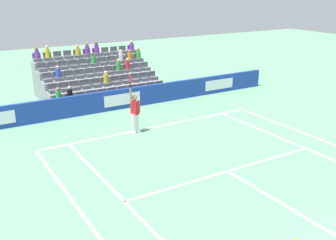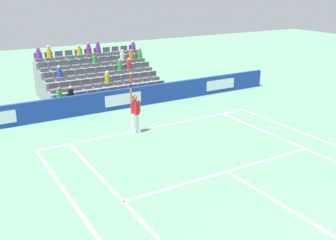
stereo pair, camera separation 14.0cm
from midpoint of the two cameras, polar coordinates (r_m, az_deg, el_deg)
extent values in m
cube|color=white|center=(18.83, -2.30, -1.04)|extent=(10.97, 0.10, 0.01)
cube|color=white|center=(14.64, 8.28, -7.30)|extent=(8.23, 0.10, 0.01)
cube|color=white|center=(12.66, 17.67, -12.51)|extent=(0.10, 6.40, 0.01)
cube|color=white|center=(12.33, -5.68, -12.53)|extent=(0.10, 11.89, 0.01)
cube|color=white|center=(17.10, 20.05, -4.34)|extent=(0.10, 11.89, 0.01)
cube|color=white|center=(11.91, -11.80, -14.11)|extent=(0.10, 11.89, 0.01)
cube|color=white|center=(18.14, 22.80, -3.37)|extent=(0.10, 11.89, 0.01)
cube|color=white|center=(18.74, -2.16, -1.13)|extent=(0.10, 0.20, 0.01)
cube|color=#193899|center=(21.67, -6.87, 3.02)|extent=(19.84, 0.20, 1.09)
cube|color=white|center=(24.94, 7.22, 5.11)|extent=(2.12, 0.01, 0.61)
cube|color=white|center=(21.58, -6.74, 2.96)|extent=(2.12, 0.01, 0.61)
cylinder|color=white|center=(18.13, -4.67, -0.39)|extent=(0.16, 0.16, 0.90)
cylinder|color=white|center=(17.98, -5.24, -0.57)|extent=(0.16, 0.16, 0.90)
cube|color=white|center=(18.27, -4.63, -1.60)|extent=(0.18, 0.28, 0.08)
cube|color=white|center=(18.12, -5.20, -1.79)|extent=(0.18, 0.28, 0.08)
cube|color=red|center=(17.82, -5.02, 1.80)|extent=(0.31, 0.41, 0.60)
sphere|color=#9E7251|center=(17.69, -5.06, 3.22)|extent=(0.24, 0.24, 0.24)
cylinder|color=#9E7251|center=(17.52, -5.61, 3.55)|extent=(0.09, 0.09, 0.62)
cylinder|color=#9E7251|center=(17.92, -4.39, 1.98)|extent=(0.09, 0.09, 0.56)
cylinder|color=black|center=(17.40, -5.66, 4.98)|extent=(0.04, 0.04, 0.28)
torus|color=red|center=(17.34, -5.69, 5.88)|extent=(0.11, 0.31, 0.31)
sphere|color=#D1E533|center=(17.28, -5.72, 6.78)|extent=(0.07, 0.07, 0.07)
cube|color=gray|center=(22.71, -7.97, 2.83)|extent=(6.82, 0.95, 0.42)
cube|color=#545960|center=(23.97, -1.19, 4.63)|extent=(0.48, 0.44, 0.20)
cube|color=#545960|center=(24.08, -1.43, 5.31)|extent=(0.48, 0.04, 0.30)
cube|color=#545960|center=(23.68, -2.49, 4.44)|extent=(0.48, 0.44, 0.20)
cube|color=#545960|center=(23.79, -2.73, 5.12)|extent=(0.48, 0.04, 0.30)
cube|color=#545960|center=(23.39, -3.82, 4.24)|extent=(0.48, 0.44, 0.20)
cube|color=#545960|center=(23.51, -4.06, 4.93)|extent=(0.48, 0.04, 0.30)
cube|color=#545960|center=(23.13, -5.18, 4.03)|extent=(0.48, 0.44, 0.20)
cube|color=#545960|center=(23.24, -5.42, 4.73)|extent=(0.48, 0.04, 0.30)
cube|color=#545960|center=(22.87, -6.58, 3.81)|extent=(0.48, 0.44, 0.20)
cube|color=#545960|center=(22.98, -6.81, 4.52)|extent=(0.48, 0.04, 0.30)
cube|color=#545960|center=(22.63, -8.00, 3.59)|extent=(0.48, 0.44, 0.20)
cube|color=#545960|center=(22.75, -8.23, 4.31)|extent=(0.48, 0.04, 0.30)
cube|color=#545960|center=(22.40, -9.46, 3.36)|extent=(0.48, 0.44, 0.20)
cube|color=#545960|center=(22.52, -9.68, 4.09)|extent=(0.48, 0.04, 0.30)
cube|color=#545960|center=(22.19, -10.94, 3.12)|extent=(0.48, 0.44, 0.20)
cube|color=#545960|center=(22.31, -11.16, 3.86)|extent=(0.48, 0.04, 0.30)
cube|color=#545960|center=(22.00, -12.45, 2.88)|extent=(0.48, 0.44, 0.20)
cube|color=#545960|center=(22.12, -12.66, 3.62)|extent=(0.48, 0.04, 0.30)
cube|color=#545960|center=(21.82, -13.98, 2.63)|extent=(0.48, 0.44, 0.20)
cube|color=#545960|center=(21.94, -14.19, 3.38)|extent=(0.48, 0.04, 0.30)
cube|color=#545960|center=(21.65, -15.54, 2.37)|extent=(0.48, 0.44, 0.20)
cube|color=#545960|center=(21.77, -15.74, 3.13)|extent=(0.48, 0.04, 0.30)
cube|color=gray|center=(23.50, -8.92, 3.86)|extent=(6.82, 0.95, 0.84)
cube|color=#545960|center=(24.68, -2.31, 6.04)|extent=(0.48, 0.44, 0.20)
cube|color=#545960|center=(24.79, -2.54, 6.69)|extent=(0.48, 0.04, 0.30)
cube|color=#545960|center=(24.39, -3.59, 5.86)|extent=(0.48, 0.44, 0.20)
cube|color=#545960|center=(24.51, -3.82, 6.52)|extent=(0.48, 0.04, 0.30)
cube|color=#545960|center=(24.12, -4.89, 5.68)|extent=(0.48, 0.44, 0.20)
cube|color=#545960|center=(24.24, -5.12, 6.35)|extent=(0.48, 0.04, 0.30)
cube|color=#545960|center=(23.86, -6.23, 5.49)|extent=(0.48, 0.44, 0.20)
cube|color=#545960|center=(23.98, -6.46, 6.17)|extent=(0.48, 0.04, 0.30)
cube|color=#545960|center=(23.61, -7.60, 5.30)|extent=(0.48, 0.44, 0.20)
cube|color=#545960|center=(23.73, -7.82, 5.98)|extent=(0.48, 0.04, 0.30)
cube|color=#545960|center=(23.38, -8.99, 5.10)|extent=(0.48, 0.44, 0.20)
cube|color=#545960|center=(23.50, -9.21, 5.78)|extent=(0.48, 0.04, 0.30)
cube|color=#545960|center=(23.16, -10.41, 4.89)|extent=(0.48, 0.44, 0.20)
cube|color=#545960|center=(23.28, -10.62, 5.58)|extent=(0.48, 0.04, 0.30)
cube|color=#545960|center=(22.95, -11.85, 4.67)|extent=(0.48, 0.44, 0.20)
cube|color=#545960|center=(23.08, -12.06, 5.37)|extent=(0.48, 0.04, 0.30)
cube|color=#545960|center=(22.76, -13.32, 4.45)|extent=(0.48, 0.44, 0.20)
cube|color=#545960|center=(22.89, -13.52, 5.15)|extent=(0.48, 0.04, 0.30)
cube|color=#545960|center=(22.59, -14.81, 4.22)|extent=(0.48, 0.44, 0.20)
cube|color=#545960|center=(22.72, -15.01, 4.93)|extent=(0.48, 0.04, 0.30)
cube|color=#545960|center=(22.43, -16.32, 3.98)|extent=(0.48, 0.44, 0.20)
cube|color=#545960|center=(22.56, -16.51, 4.70)|extent=(0.48, 0.04, 0.30)
cube|color=gray|center=(24.31, -9.82, 4.83)|extent=(6.82, 0.95, 1.26)
cube|color=#545960|center=(25.41, -3.37, 7.36)|extent=(0.48, 0.44, 0.20)
cube|color=#545960|center=(25.53, -3.59, 7.99)|extent=(0.48, 0.04, 0.30)
cube|color=#545960|center=(25.13, -4.62, 7.21)|extent=(0.48, 0.44, 0.20)
cube|color=#545960|center=(25.26, -4.85, 7.84)|extent=(0.48, 0.04, 0.30)
cube|color=#545960|center=(24.86, -5.91, 7.04)|extent=(0.48, 0.44, 0.20)
cube|color=#545960|center=(24.99, -6.13, 7.68)|extent=(0.48, 0.04, 0.30)
cube|color=#545960|center=(24.61, -7.22, 6.87)|extent=(0.48, 0.44, 0.20)
cube|color=#545960|center=(24.74, -7.43, 7.52)|extent=(0.48, 0.04, 0.30)
cube|color=#545960|center=(24.37, -8.55, 6.69)|extent=(0.48, 0.44, 0.20)
cube|color=#545960|center=(24.50, -8.77, 7.34)|extent=(0.48, 0.04, 0.30)
cube|color=#545960|center=(24.15, -9.91, 6.51)|extent=(0.48, 0.44, 0.20)
cube|color=#545960|center=(24.28, -10.12, 7.16)|extent=(0.48, 0.04, 0.30)
cube|color=#545960|center=(23.93, -11.30, 6.31)|extent=(0.48, 0.44, 0.20)
cube|color=#545960|center=(24.07, -11.50, 6.98)|extent=(0.48, 0.04, 0.30)
cube|color=#545960|center=(23.74, -12.70, 6.11)|extent=(0.48, 0.44, 0.20)
cube|color=#545960|center=(23.87, -12.91, 6.79)|extent=(0.48, 0.04, 0.30)
cube|color=#545960|center=(23.55, -14.13, 5.91)|extent=(0.48, 0.44, 0.20)
cube|color=#545960|center=(23.69, -14.33, 6.58)|extent=(0.48, 0.04, 0.30)
cube|color=#545960|center=(23.39, -15.58, 5.70)|extent=(0.48, 0.44, 0.20)
cube|color=#545960|center=(23.52, -15.77, 6.38)|extent=(0.48, 0.04, 0.30)
cube|color=#545960|center=(23.23, -17.05, 5.48)|extent=(0.48, 0.44, 0.20)
cube|color=#545960|center=(23.37, -17.24, 6.16)|extent=(0.48, 0.04, 0.30)
cube|color=gray|center=(25.13, -10.66, 5.73)|extent=(6.82, 0.95, 1.68)
cube|color=#545960|center=(26.16, -4.37, 8.61)|extent=(0.48, 0.44, 0.20)
cube|color=#545960|center=(26.29, -4.59, 9.21)|extent=(0.48, 0.04, 0.30)
cube|color=#545960|center=(25.89, -5.61, 8.47)|extent=(0.48, 0.44, 0.20)
cube|color=#545960|center=(26.02, -5.82, 9.07)|extent=(0.48, 0.04, 0.30)
cube|color=#545960|center=(25.63, -6.87, 8.32)|extent=(0.48, 0.44, 0.20)
cube|color=#545960|center=(25.77, -7.08, 8.93)|extent=(0.48, 0.04, 0.30)
cube|color=#545960|center=(25.38, -8.15, 8.16)|extent=(0.48, 0.44, 0.20)
cube|color=#545960|center=(25.52, -8.36, 8.78)|extent=(0.48, 0.04, 0.30)
cube|color=#545960|center=(25.15, -9.46, 8.00)|extent=(0.48, 0.44, 0.20)
cube|color=#545960|center=(25.29, -9.66, 8.62)|extent=(0.48, 0.04, 0.30)
cube|color=#545960|center=(24.93, -10.79, 7.83)|extent=(0.48, 0.44, 0.20)
cube|color=#545960|center=(25.07, -10.99, 8.46)|extent=(0.48, 0.04, 0.30)
cube|color=#545960|center=(24.73, -12.14, 7.65)|extent=(0.48, 0.44, 0.20)
cube|color=#545960|center=(24.87, -12.33, 8.29)|extent=(0.48, 0.04, 0.30)
cube|color=#545960|center=(24.54, -13.51, 7.47)|extent=(0.48, 0.44, 0.20)
cube|color=#545960|center=(24.68, -13.70, 8.11)|extent=(0.48, 0.04, 0.30)
cube|color=#545960|center=(24.36, -14.90, 7.27)|extent=(0.48, 0.44, 0.20)
cube|color=#545960|center=(24.50, -15.09, 7.92)|extent=(0.48, 0.04, 0.30)
cube|color=#545960|center=(24.20, -16.31, 7.08)|extent=(0.48, 0.44, 0.20)
cube|color=#545960|center=(24.34, -16.49, 7.73)|extent=(0.48, 0.04, 0.30)
cube|color=#545960|center=(24.05, -17.73, 6.87)|extent=(0.48, 0.44, 0.20)
cube|color=#545960|center=(24.20, -17.91, 7.52)|extent=(0.48, 0.04, 0.30)
cube|color=gray|center=(25.95, -11.45, 6.57)|extent=(6.82, 0.95, 2.10)
cube|color=#545960|center=(26.93, -5.33, 9.78)|extent=(0.48, 0.44, 0.20)
cube|color=#545960|center=(27.07, -5.54, 10.36)|extent=(0.48, 0.04, 0.30)
cube|color=#545960|center=(26.66, -6.54, 9.65)|extent=(0.48, 0.44, 0.20)
cube|color=#545960|center=(26.81, -6.75, 10.24)|extent=(0.48, 0.04, 0.30)
cube|color=#545960|center=(26.41, -7.78, 9.52)|extent=(0.48, 0.44, 0.20)
cube|color=#545960|center=(26.56, -7.98, 10.10)|extent=(0.48, 0.04, 0.30)
cube|color=#545960|center=(26.18, -9.03, 9.37)|extent=(0.48, 0.44, 0.20)
cube|color=#545960|center=(26.32, -9.23, 9.97)|extent=(0.48, 0.04, 0.30)
cube|color=#545960|center=(25.95, -10.31, 9.22)|extent=(0.48, 0.44, 0.20)
cube|color=#545960|center=(26.10, -10.51, 9.82)|extent=(0.48, 0.04, 0.30)
cube|color=#545960|center=(25.74, -11.61, 9.07)|extent=(0.48, 0.44, 0.20)
cube|color=#545960|center=(25.89, -11.80, 9.67)|extent=(0.48, 0.04, 0.30)
cube|color=#545960|center=(25.54, -12.93, 8.90)|extent=(0.48, 0.44, 0.20)
cube|color=#545960|center=(25.69, -13.12, 9.51)|extent=(0.48, 0.04, 0.30)
cube|color=#545960|center=(25.36, -14.27, 8.73)|extent=(0.48, 0.44, 0.20)
cube|color=#545960|center=(25.50, -14.45, 9.34)|extent=(0.48, 0.04, 0.30)
cube|color=#545960|center=(25.18, -15.62, 8.55)|extent=(0.48, 0.44, 0.20)
cube|color=#545960|center=(25.33, -15.80, 9.17)|extent=(0.48, 0.04, 0.30)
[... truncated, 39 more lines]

